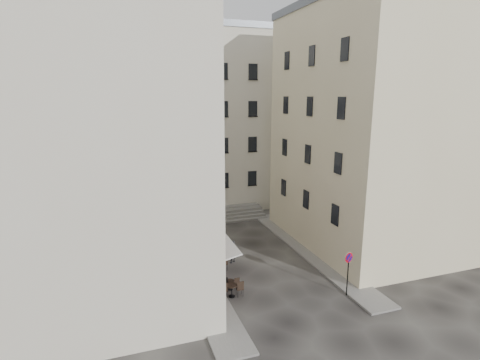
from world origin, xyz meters
name	(u,v)px	position (x,y,z in m)	size (l,w,h in m)	color
ground	(269,277)	(0.00, 0.00, 0.00)	(90.00, 90.00, 0.00)	black
sidewalk_left	(191,261)	(-4.50, 4.00, 0.06)	(2.00, 22.00, 0.12)	slate
sidewalk_right	(308,250)	(4.50, 3.00, 0.06)	(2.00, 18.00, 0.12)	slate
building_left	(89,121)	(-10.50, 3.00, 10.31)	(12.20, 16.20, 20.60)	beige
building_right	(377,128)	(10.50, 3.50, 9.31)	(12.20, 14.20, 18.60)	beige
building_back	(192,119)	(-1.00, 19.00, 9.31)	(18.20, 10.20, 18.60)	beige
cafe_storefront	(202,253)	(-4.32, 1.00, 1.88)	(1.74, 7.30, 3.50)	#4C0A10
stone_steps	(219,215)	(0.00, 12.57, 0.40)	(9.00, 3.15, 0.80)	#62605D
bollard_near	(227,284)	(-3.25, -1.00, 0.53)	(0.12, 0.12, 0.98)	black
bollard_mid	(212,261)	(-3.25, 2.50, 0.53)	(0.12, 0.12, 0.98)	black
bollard_far	(201,242)	(-3.25, 6.00, 0.53)	(0.12, 0.12, 0.98)	black
no_parking_sign	(348,265)	(3.47, -3.68, 1.95)	(0.61, 0.19, 2.75)	black
bistro_table_a	(231,289)	(-3.17, -1.66, 0.50)	(1.40, 0.66, 0.99)	black
bistro_table_b	(230,284)	(-3.01, -0.83, 0.41)	(1.13, 0.53, 0.80)	black
bistro_table_c	(218,265)	(-3.02, 1.93, 0.46)	(1.28, 0.60, 0.90)	black
bistro_table_d	(215,258)	(-2.94, 3.09, 0.44)	(1.23, 0.58, 0.87)	black
bistro_table_e	(213,252)	(-2.83, 4.02, 0.49)	(1.37, 0.64, 0.96)	black
pedestrian	(232,252)	(-1.68, 2.86, 0.83)	(0.60, 0.40, 1.66)	black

